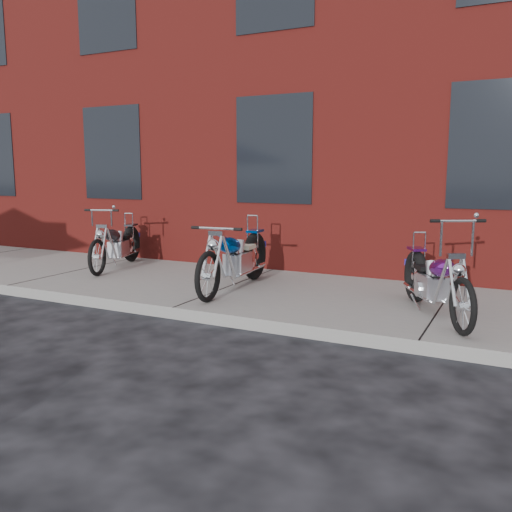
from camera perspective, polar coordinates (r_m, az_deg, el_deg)
The scene contains 6 objects.
ground at distance 6.92m, azimuth -8.74°, elevation -6.60°, with size 120.00×120.00×0.00m, color black.
sidewalk at distance 8.13m, azimuth -2.64°, elevation -3.63°, with size 22.00×3.00×0.15m, color slate.
building_brick at distance 14.15m, azimuth 10.81°, elevation 17.50°, with size 22.00×10.00×8.00m, color maroon.
chopper_purple at distance 6.70m, azimuth 18.33°, elevation -2.77°, with size 1.10×1.91×1.19m.
chopper_blue at distance 7.81m, azimuth -2.19°, elevation -0.44°, with size 0.57×2.34×1.02m.
chopper_third at distance 9.87m, azimuth -14.45°, elevation 1.00°, with size 0.80×2.04×1.07m.
Camera 1 is at (3.88, -5.43, 1.83)m, focal length 38.00 mm.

